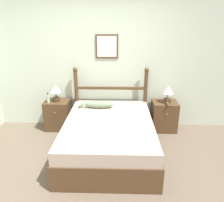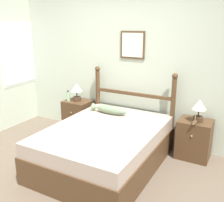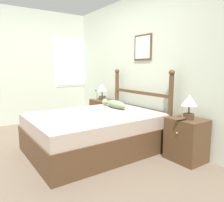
{
  "view_description": "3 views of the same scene",
  "coord_description": "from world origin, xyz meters",
  "px_view_note": "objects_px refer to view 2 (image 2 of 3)",
  "views": [
    {
      "loc": [
        0.36,
        -2.51,
        2.07
      ],
      "look_at": [
        0.26,
        1.09,
        0.74
      ],
      "focal_mm": 35.0,
      "sensor_mm": 36.0,
      "label": 1
    },
    {
      "loc": [
        1.93,
        -2.25,
        1.96
      ],
      "look_at": [
        0.14,
        1.02,
        0.84
      ],
      "focal_mm": 42.0,
      "sensor_mm": 36.0,
      "label": 2
    },
    {
      "loc": [
        3.04,
        -1.0,
        1.28
      ],
      "look_at": [
        0.13,
        1.04,
        0.72
      ],
      "focal_mm": 35.0,
      "sensor_mm": 36.0,
      "label": 3
    }
  ],
  "objects_px": {
    "bed": "(105,146)",
    "model_boat": "(195,122)",
    "nightstand_left": "(78,116)",
    "fish_pillow": "(109,109)",
    "bottle": "(68,96)",
    "nightstand_right": "(194,139)",
    "table_lamp_right": "(199,107)",
    "table_lamp_left": "(77,90)"
  },
  "relations": [
    {
      "from": "model_boat",
      "to": "fish_pillow",
      "type": "height_order",
      "value": "model_boat"
    },
    {
      "from": "nightstand_left",
      "to": "fish_pillow",
      "type": "height_order",
      "value": "fish_pillow"
    },
    {
      "from": "bed",
      "to": "nightstand_left",
      "type": "relative_size",
      "value": 3.27
    },
    {
      "from": "table_lamp_left",
      "to": "model_boat",
      "type": "height_order",
      "value": "table_lamp_left"
    },
    {
      "from": "nightstand_right",
      "to": "nightstand_left",
      "type": "bearing_deg",
      "value": 180.0
    },
    {
      "from": "bottle",
      "to": "fish_pillow",
      "type": "xyz_separation_m",
      "value": [
        0.96,
        -0.19,
        -0.05
      ]
    },
    {
      "from": "nightstand_right",
      "to": "table_lamp_left",
      "type": "height_order",
      "value": "table_lamp_left"
    },
    {
      "from": "model_boat",
      "to": "fish_pillow",
      "type": "xyz_separation_m",
      "value": [
        -1.3,
        -0.15,
        0.02
      ]
    },
    {
      "from": "nightstand_left",
      "to": "nightstand_right",
      "type": "distance_m",
      "value": 2.12
    },
    {
      "from": "fish_pillow",
      "to": "bed",
      "type": "bearing_deg",
      "value": -67.15
    },
    {
      "from": "table_lamp_left",
      "to": "model_boat",
      "type": "xyz_separation_m",
      "value": [
        2.13,
        -0.11,
        -0.19
      ]
    },
    {
      "from": "nightstand_left",
      "to": "model_boat",
      "type": "distance_m",
      "value": 2.16
    },
    {
      "from": "bed",
      "to": "model_boat",
      "type": "xyz_separation_m",
      "value": [
        1.07,
        0.7,
        0.33
      ]
    },
    {
      "from": "nightstand_left",
      "to": "fish_pillow",
      "type": "bearing_deg",
      "value": -18.52
    },
    {
      "from": "bed",
      "to": "fish_pillow",
      "type": "bearing_deg",
      "value": 112.85
    },
    {
      "from": "bed",
      "to": "fish_pillow",
      "type": "relative_size",
      "value": 3.16
    },
    {
      "from": "nightstand_right",
      "to": "bottle",
      "type": "distance_m",
      "value": 2.29
    },
    {
      "from": "nightstand_right",
      "to": "model_boat",
      "type": "relative_size",
      "value": 2.28
    },
    {
      "from": "nightstand_right",
      "to": "fish_pillow",
      "type": "xyz_separation_m",
      "value": [
        -1.29,
        -0.28,
        0.34
      ]
    },
    {
      "from": "nightstand_left",
      "to": "model_boat",
      "type": "height_order",
      "value": "model_boat"
    },
    {
      "from": "model_boat",
      "to": "nightstand_left",
      "type": "bearing_deg",
      "value": 176.63
    },
    {
      "from": "table_lamp_left",
      "to": "fish_pillow",
      "type": "bearing_deg",
      "value": -17.7
    },
    {
      "from": "nightstand_left",
      "to": "nightstand_right",
      "type": "height_order",
      "value": "same"
    },
    {
      "from": "bottle",
      "to": "fish_pillow",
      "type": "bearing_deg",
      "value": -10.93
    },
    {
      "from": "nightstand_left",
      "to": "table_lamp_right",
      "type": "distance_m",
      "value": 2.21
    },
    {
      "from": "model_boat",
      "to": "table_lamp_right",
      "type": "bearing_deg",
      "value": 79.54
    },
    {
      "from": "table_lamp_right",
      "to": "nightstand_right",
      "type": "bearing_deg",
      "value": 145.28
    },
    {
      "from": "nightstand_left",
      "to": "model_boat",
      "type": "bearing_deg",
      "value": -3.37
    },
    {
      "from": "bed",
      "to": "model_boat",
      "type": "height_order",
      "value": "model_boat"
    },
    {
      "from": "bed",
      "to": "bottle",
      "type": "distance_m",
      "value": 1.46
    },
    {
      "from": "model_boat",
      "to": "fish_pillow",
      "type": "distance_m",
      "value": 1.31
    },
    {
      "from": "nightstand_right",
      "to": "fish_pillow",
      "type": "bearing_deg",
      "value": -167.85
    },
    {
      "from": "nightstand_left",
      "to": "model_boat",
      "type": "xyz_separation_m",
      "value": [
        2.13,
        -0.13,
        0.32
      ]
    },
    {
      "from": "bottle",
      "to": "table_lamp_left",
      "type": "bearing_deg",
      "value": 30.36
    },
    {
      "from": "table_lamp_right",
      "to": "bed",
      "type": "bearing_deg",
      "value": -143.58
    },
    {
      "from": "bottle",
      "to": "model_boat",
      "type": "distance_m",
      "value": 2.27
    },
    {
      "from": "bed",
      "to": "table_lamp_left",
      "type": "height_order",
      "value": "table_lamp_left"
    },
    {
      "from": "table_lamp_left",
      "to": "model_boat",
      "type": "relative_size",
      "value": 1.29
    },
    {
      "from": "nightstand_left",
      "to": "table_lamp_right",
      "type": "xyz_separation_m",
      "value": [
        2.15,
        -0.02,
        0.51
      ]
    },
    {
      "from": "nightstand_right",
      "to": "table_lamp_right",
      "type": "bearing_deg",
      "value": -34.72
    },
    {
      "from": "nightstand_right",
      "to": "bottle",
      "type": "xyz_separation_m",
      "value": [
        -2.25,
        -0.09,
        0.39
      ]
    },
    {
      "from": "table_lamp_right",
      "to": "model_boat",
      "type": "distance_m",
      "value": 0.22
    }
  ]
}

